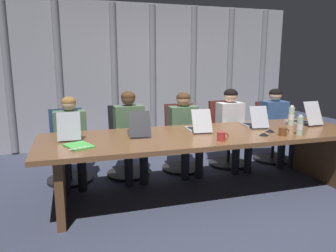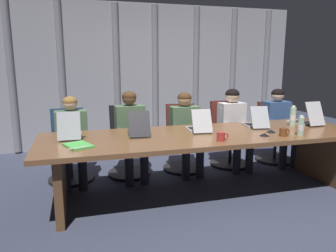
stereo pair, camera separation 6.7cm
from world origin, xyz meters
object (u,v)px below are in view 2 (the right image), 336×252
Objects in this scene: office_chair_left_mid at (128,149)px; office_chair_right_end at (274,139)px; laptop_left_mid at (138,130)px; spiral_notepad at (78,145)px; laptop_left_end at (70,133)px; person_left_mid at (131,130)px; conference_mic_left_side at (264,134)px; conference_mic_middle at (271,131)px; water_bottle_primary at (293,117)px; coffee_mug_far at (221,137)px; office_chair_left_end at (70,154)px; coffee_mug_near at (283,132)px; laptop_right_end at (306,120)px; person_left_end at (72,135)px; office_chair_center at (183,145)px; person_right_end at (279,122)px; person_right_mid at (234,123)px; person_center at (186,127)px; water_bottle_secondary at (301,126)px; office_chair_right_mid at (228,141)px; laptop_center at (198,126)px; laptop_right_mid at (255,123)px.

office_chair_left_mid reaches higher than office_chair_right_end.
laptop_left_mid is 0.77m from spiral_notepad.
person_left_mid reaches higher than laptop_left_end.
conference_mic_middle is at bearing 38.47° from conference_mic_left_side.
spiral_notepad is (-0.68, -0.37, -0.05)m from laptop_left_mid.
water_bottle_primary reaches higher than coffee_mug_far.
coffee_mug_near is (2.36, -1.30, 0.43)m from office_chair_left_end.
person_left_end is (-3.06, 0.59, -0.15)m from laptop_right_end.
spiral_notepad is at bearing 172.62° from coffee_mug_far.
office_chair_left_end is at bearing 73.24° from spiral_notepad.
coffee_mug_near is 0.78m from coffee_mug_far.
person_right_end is at bearing 89.00° from office_chair_center.
person_right_mid is at bearing 56.72° from coffee_mug_far.
person_center reaches higher than laptop_left_end.
laptop_right_end is at bearing 27.11° from conference_mic_left_side.
person_center reaches higher than coffee_mug_far.
person_left_mid is 1.02× the size of person_right_end.
office_chair_center is 1.41m from conference_mic_left_side.
water_bottle_primary is at bearing 62.38° from office_chair_center.
office_chair_left_end is 0.33m from person_left_end.
laptop_left_end is 3.22m from office_chair_right_end.
person_center is (-0.01, -0.16, 0.30)m from office_chair_center.
laptop_right_end is 0.51× the size of office_chair_left_mid.
laptop_left_mid is 1.86m from water_bottle_secondary.
person_right_mid is 1.09m from conference_mic_left_side.
office_chair_right_end is 3.97× the size of water_bottle_secondary.
office_chair_right_mid is 0.84m from person_right_end.
office_chair_right_mid reaches higher than spiral_notepad.
office_chair_center is (-1.50, 0.75, -0.44)m from laptop_right_end.
person_right_mid reaches higher than spiral_notepad.
spiral_notepad is at bearing 109.30° from laptop_center.
laptop_center is 0.40× the size of person_left_end.
person_left_mid is 1.03× the size of person_center.
laptop_left_end is 1.78m from office_chair_center.
laptop_left_end is 2.45m from office_chair_right_mid.
laptop_left_end is 0.46× the size of office_chair_right_end.
water_bottle_secondary is at bearing -6.03° from coffee_mug_near.
person_right_end is (0.77, -0.00, -0.01)m from person_right_mid.
office_chair_left_mid is 1.36m from spiral_notepad.
coffee_mug_near is (-0.49, -0.50, -0.08)m from water_bottle_primary.
office_chair_left_mid is 3.61× the size of water_bottle_primary.
person_left_mid is at bearing 141.34° from conference_mic_left_side.
person_right_end reaches higher than conference_mic_left_side.
laptop_right_mid is 2.26m from spiral_notepad.
office_chair_left_mid is at bearing -97.23° from person_right_mid.
person_left_end reaches higher than conference_mic_left_side.
conference_mic_left_side is at bearing -121.67° from laptop_center.
spiral_notepad is (-0.67, -1.12, 0.38)m from office_chair_left_mid.
water_bottle_secondary is (-0.29, -0.52, -0.02)m from water_bottle_primary.
office_chair_center is 0.86m from person_left_mid.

